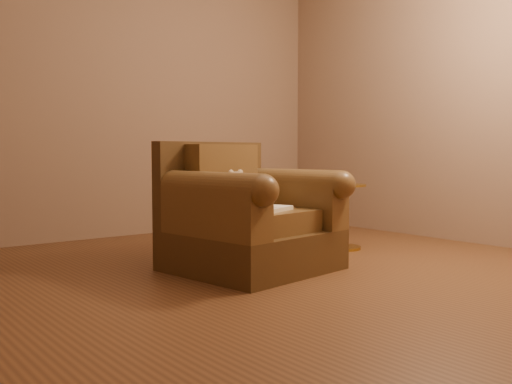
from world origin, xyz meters
TOP-DOWN VIEW (x-y plane):
  - floor at (0.00, 0.00)m, footprint 4.00×4.00m
  - armchair at (-0.12, 0.15)m, footprint 1.03×1.00m
  - teddy_bear at (-0.13, 0.22)m, footprint 0.19×0.21m
  - guidebook at (-0.12, -0.06)m, footprint 0.38×0.31m
  - side_table at (0.92, 0.29)m, footprint 0.36×0.36m

SIDE VIEW (x-z plane):
  - floor at x=0.00m, z-range 0.00..0.00m
  - side_table at x=0.92m, z-range 0.02..0.53m
  - armchair at x=-0.12m, z-range -0.09..0.73m
  - guidebook at x=-0.12m, z-range 0.39..0.42m
  - teddy_bear at x=-0.13m, z-range 0.36..0.62m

